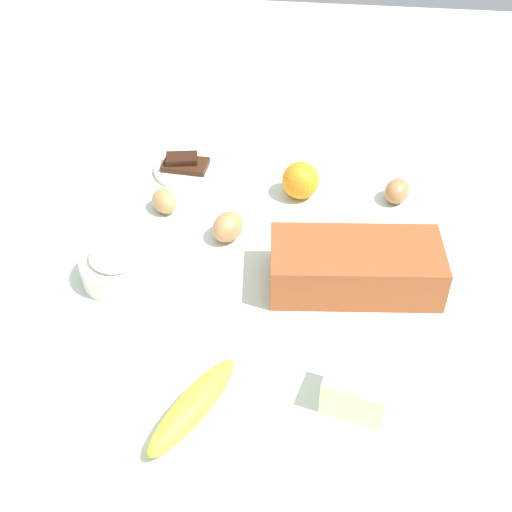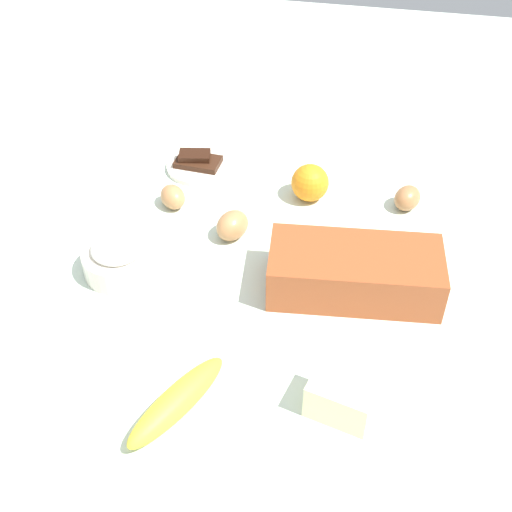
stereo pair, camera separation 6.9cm
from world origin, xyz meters
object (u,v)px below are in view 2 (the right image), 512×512
Objects in this scene: orange_fruit at (310,183)px; egg_near_butter at (232,225)px; loaf_pan at (355,271)px; flour_bowl at (118,257)px; egg_beside_bowl at (173,197)px; butter_block at (342,397)px; chocolate_plate at (198,164)px; banana at (177,401)px; egg_loose at (407,198)px.

orange_fruit is 1.08× the size of egg_near_butter.
loaf_pan is 4.02× the size of orange_fruit.
flour_bowl is 0.20m from egg_beside_bowl.
butter_block reaches higher than chocolate_plate.
loaf_pan is 0.25m from butter_block.
egg_beside_bowl is at bearing -26.70° from egg_near_butter.
egg_beside_bowl is at bearing -29.78° from loaf_pan.
egg_beside_bowl is at bearing 16.90° from orange_fruit.
butter_block is (-0.11, 0.48, -0.01)m from orange_fruit.
chocolate_plate is (-0.01, -0.13, -0.01)m from egg_beside_bowl.
loaf_pan is 0.45m from chocolate_plate.
egg_beside_bowl is at bearing -72.90° from banana.
egg_beside_bowl is at bearing -48.32° from butter_block.
egg_loose is (-0.07, -0.49, -0.01)m from butter_block.
banana is 2.11× the size of butter_block.
orange_fruit is at bearing -136.96° from flour_bowl.
egg_near_butter is at bearing 49.76° from orange_fruit.
butter_block is at bearing 124.15° from egg_near_butter.
egg_loose reaches higher than banana.
banana is 0.60m from chocolate_plate.
flour_bowl is 0.33m from chocolate_plate.
egg_loose is (-0.47, -0.27, -0.01)m from flour_bowl.
egg_loose is (-0.44, -0.08, 0.00)m from egg_beside_bowl.
egg_loose is 0.43m from chocolate_plate.
orange_fruit is 0.19m from egg_loose.
egg_beside_bowl reaches higher than banana.
loaf_pan reaches higher than butter_block.
flour_bowl is 1.83× the size of egg_near_butter.
egg_beside_bowl is 0.99× the size of egg_loose.
flour_bowl is 1.69× the size of orange_fruit.
orange_fruit is at bearing -130.24° from egg_near_butter.
flour_bowl is 2.13× the size of egg_beside_bowl.
egg_loose reaches higher than chocolate_plate.
butter_block reaches higher than egg_beside_bowl.
butter_block reaches higher than banana.
egg_near_butter is 0.23m from chocolate_plate.
banana is at bearing 47.35° from loaf_pan.
chocolate_plate is at bearing -57.10° from butter_block.
flour_bowl is 0.94× the size of chocolate_plate.
flour_bowl is 0.31m from banana.
egg_loose is at bearing -98.69° from butter_block.
chocolate_plate is (0.35, -0.54, -0.02)m from butter_block.
egg_near_butter is 0.34m from egg_loose.
egg_near_butter is at bearing -142.87° from flour_bowl.
egg_beside_bowl is (-0.04, -0.19, -0.01)m from flour_bowl.
banana is at bearing 10.94° from butter_block.
banana is at bearing 91.12° from egg_near_butter.
flour_bowl reaches higher than egg_beside_bowl.
butter_block is 1.54× the size of egg_loose.
banana is 0.47m from egg_beside_bowl.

